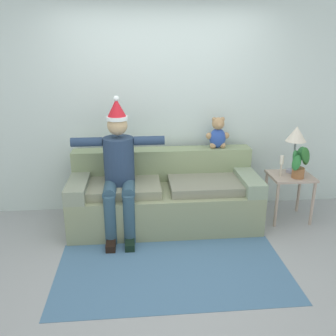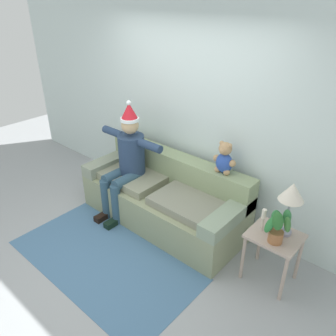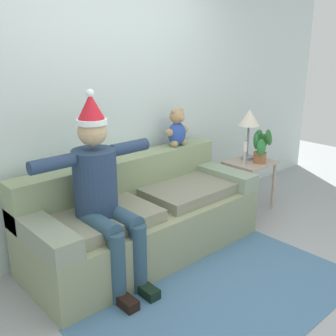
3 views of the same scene
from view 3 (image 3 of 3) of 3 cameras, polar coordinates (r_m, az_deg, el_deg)
The scene contains 10 objects.
ground_plane at distance 3.18m, azimuth 8.80°, elevation -18.37°, with size 10.00×10.00×0.00m, color #999D9F.
back_wall at distance 3.76m, azimuth -8.98°, elevation 9.68°, with size 7.00×0.10×2.70m, color silver.
couch at distance 3.65m, azimuth -3.69°, elevation -7.06°, with size 2.17×0.87×0.84m.
person_seated at distance 3.08m, azimuth -9.39°, elevation -3.09°, with size 1.02×0.77×1.53m.
teddy_bear at distance 4.04m, azimuth 1.31°, elevation 5.59°, with size 0.29×0.17×0.38m.
side_table at distance 4.59m, azimuth 11.60°, elevation -0.28°, with size 0.50×0.43×0.57m.
table_lamp at distance 4.55m, azimuth 11.53°, elevation 6.74°, with size 0.24×0.24×0.57m.
potted_plant at distance 4.50m, azimuth 13.16°, elevation 3.10°, with size 0.27×0.27×0.40m.
candle_tall at distance 4.40m, azimuth 10.94°, elevation 2.53°, with size 0.04×0.04×0.25m.
area_rug at distance 3.18m, azimuth 8.73°, elevation -18.28°, with size 2.20×1.14×0.01m, color teal.
Camera 3 is at (-2.05, -1.57, 1.87)m, focal length 42.59 mm.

